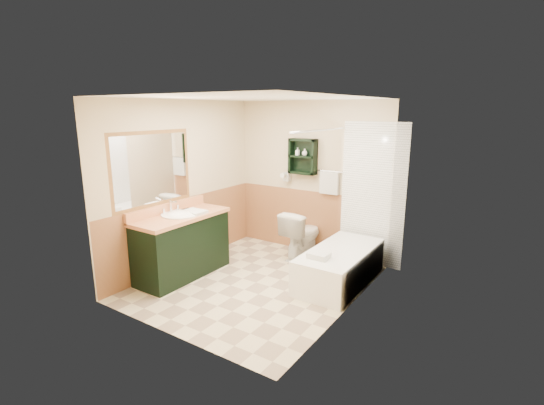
{
  "coord_description": "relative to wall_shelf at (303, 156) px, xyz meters",
  "views": [
    {
      "loc": [
        2.88,
        -3.96,
        2.26
      ],
      "look_at": [
        0.13,
        0.2,
        1.08
      ],
      "focal_mm": 26.0,
      "sensor_mm": 36.0,
      "label": 1
    }
  ],
  "objects": [
    {
      "name": "tile_accent",
      "position": [
        1.37,
        -0.66,
        0.35
      ],
      "size": [
        1.5,
        1.5,
        0.1
      ],
      "primitive_type": null,
      "color": "#12412A",
      "rests_on": "right_wall"
    },
    {
      "name": "wainscot_back",
      "position": [
        0.1,
        0.08,
        -1.05
      ],
      "size": [
        2.58,
        2.58,
        1.0
      ],
      "primitive_type": null,
      "color": "#B9794B",
      "rests_on": "back_wall"
    },
    {
      "name": "bathtub",
      "position": [
        1.03,
        -0.77,
        -1.32
      ],
      "size": [
        0.69,
        1.5,
        0.46
      ],
      "primitive_type": "cube",
      "color": "white",
      "rests_on": "ground"
    },
    {
      "name": "soap_bottle_a",
      "position": [
        -0.09,
        -0.01,
        0.04
      ],
      "size": [
        0.06,
        0.12,
        0.05
      ],
      "primitive_type": "imported",
      "rotation": [
        0.0,
        0.0,
        -0.06
      ],
      "color": "white",
      "rests_on": "wall_shelf"
    },
    {
      "name": "toilet",
      "position": [
        0.15,
        -0.25,
        -1.18
      ],
      "size": [
        0.47,
        0.78,
        0.74
      ],
      "primitive_type": "imported",
      "rotation": [
        0.0,
        0.0,
        3.08
      ],
      "color": "white",
      "rests_on": "ground"
    },
    {
      "name": "shower_curtain",
      "position": [
        0.63,
        -0.48,
        -0.4
      ],
      "size": [
        1.05,
        1.05,
        1.7
      ],
      "primitive_type": null,
      "color": "#BEB08F",
      "rests_on": "curtain_rod"
    },
    {
      "name": "mirror_glass",
      "position": [
        -1.17,
        -1.96,
        -0.05
      ],
      "size": [
        1.2,
        1.2,
        0.9
      ],
      "primitive_type": null,
      "color": "white",
      "rests_on": "left_wall"
    },
    {
      "name": "mirror_frame",
      "position": [
        -1.17,
        -1.96,
        -0.05
      ],
      "size": [
        1.3,
        1.3,
        1.0
      ],
      "primitive_type": null,
      "color": "#935E30",
      "rests_on": "left_wall"
    },
    {
      "name": "back_wall",
      "position": [
        0.1,
        0.11,
        -0.35
      ],
      "size": [
        2.6,
        0.04,
        2.4
      ],
      "primitive_type": "cube",
      "color": "beige",
      "rests_on": "ground"
    },
    {
      "name": "counter_towel",
      "position": [
        -0.79,
        -1.6,
        -0.66
      ],
      "size": [
        0.31,
        0.24,
        0.04
      ],
      "primitive_type": "cube",
      "color": "silver",
      "rests_on": "vanity"
    },
    {
      "name": "towel_bar",
      "position": [
        0.45,
        0.04,
        -0.2
      ],
      "size": [
        0.4,
        0.06,
        0.4
      ],
      "primitive_type": null,
      "color": "silver",
      "rests_on": "back_wall"
    },
    {
      "name": "hair_dryer",
      "position": [
        -0.3,
        0.02,
        -0.35
      ],
      "size": [
        0.1,
        0.24,
        0.18
      ],
      "primitive_type": null,
      "color": "silver",
      "rests_on": "back_wall"
    },
    {
      "name": "tile_back",
      "position": [
        1.13,
        0.07,
        -0.5
      ],
      "size": [
        0.95,
        0.95,
        2.1
      ],
      "primitive_type": null,
      "color": "white",
      "rests_on": "back_wall"
    },
    {
      "name": "tub_towel",
      "position": [
        0.92,
        -1.2,
        -1.05
      ],
      "size": [
        0.25,
        0.21,
        0.07
      ],
      "primitive_type": "cube",
      "color": "silver",
      "rests_on": "bathtub"
    },
    {
      "name": "curtain_rod",
      "position": [
        0.63,
        -0.66,
        0.45
      ],
      "size": [
        0.03,
        1.6,
        0.03
      ],
      "primitive_type": "cylinder",
      "rotation": [
        1.57,
        0.0,
        0.0
      ],
      "color": "silver",
      "rests_on": "back_wall"
    },
    {
      "name": "vanity",
      "position": [
        -0.89,
        -1.76,
        -1.11
      ],
      "size": [
        0.59,
        1.38,
        0.87
      ],
      "primitive_type": "cube",
      "color": "black",
      "rests_on": "ground"
    },
    {
      "name": "tile_right",
      "position": [
        1.38,
        -0.66,
        -0.5
      ],
      "size": [
        1.5,
        1.5,
        2.1
      ],
      "primitive_type": null,
      "color": "white",
      "rests_on": "right_wall"
    },
    {
      "name": "vanity_book",
      "position": [
        -1.06,
        -1.58,
        -0.57
      ],
      "size": [
        0.16,
        0.03,
        0.22
      ],
      "primitive_type": "imported",
      "rotation": [
        0.0,
        0.0,
        -0.07
      ],
      "color": "black",
      "rests_on": "vanity"
    },
    {
      "name": "wainscot_left",
      "position": [
        -1.19,
        -1.41,
        -1.05
      ],
      "size": [
        2.98,
        2.98,
        1.0
      ],
      "primitive_type": null,
      "color": "#B9794B",
      "rests_on": "left_wall"
    },
    {
      "name": "floor",
      "position": [
        0.1,
        -1.41,
        -1.55
      ],
      "size": [
        3.0,
        3.0,
        0.0
      ],
      "primitive_type": "plane",
      "color": "beige",
      "rests_on": "ground"
    },
    {
      "name": "wall_shelf",
      "position": [
        0.0,
        0.0,
        0.0
      ],
      "size": [
        0.45,
        0.15,
        0.55
      ],
      "primitive_type": "cube",
      "color": "black",
      "rests_on": "back_wall"
    },
    {
      "name": "soap_bottle_b",
      "position": [
        0.04,
        -0.01,
        0.06
      ],
      "size": [
        0.11,
        0.13,
        0.08
      ],
      "primitive_type": "imported",
      "rotation": [
        0.0,
        0.0,
        -0.29
      ],
      "color": "white",
      "rests_on": "wall_shelf"
    },
    {
      "name": "ceiling",
      "position": [
        0.1,
        -1.41,
        0.87
      ],
      "size": [
        2.6,
        3.0,
        0.04
      ],
      "primitive_type": "cube",
      "color": "white",
      "rests_on": "back_wall"
    },
    {
      "name": "right_wall",
      "position": [
        1.42,
        -1.41,
        -0.35
      ],
      "size": [
        0.04,
        3.0,
        2.4
      ],
      "primitive_type": "cube",
      "color": "beige",
      "rests_on": "ground"
    },
    {
      "name": "left_wall",
      "position": [
        -1.22,
        -1.41,
        -0.35
      ],
      "size": [
        0.04,
        3.0,
        2.4
      ],
      "primitive_type": "cube",
      "color": "beige",
      "rests_on": "ground"
    }
  ]
}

